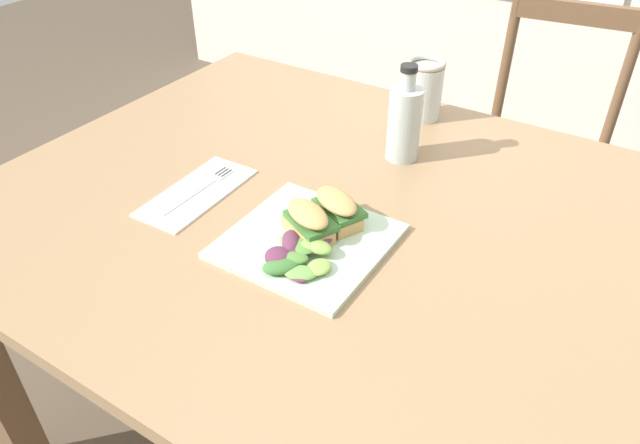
% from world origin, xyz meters
% --- Properties ---
extents(dining_table, '(1.37, 1.03, 0.74)m').
position_xyz_m(dining_table, '(0.10, 0.16, 0.63)').
color(dining_table, '#997551').
rests_on(dining_table, ground).
extents(chair_wooden_far, '(0.44, 0.44, 0.87)m').
position_xyz_m(chair_wooden_far, '(0.23, 1.10, 0.45)').
color(chair_wooden_far, brown).
rests_on(chair_wooden_far, ground).
extents(plate_lunch, '(0.26, 0.26, 0.01)m').
position_xyz_m(plate_lunch, '(0.07, 0.05, 0.74)').
color(plate_lunch, beige).
rests_on(plate_lunch, dining_table).
extents(sandwich_half_front, '(0.11, 0.10, 0.06)m').
position_xyz_m(sandwich_half_front, '(0.07, 0.06, 0.78)').
color(sandwich_half_front, tan).
rests_on(sandwich_half_front, plate_lunch).
extents(sandwich_half_back, '(0.11, 0.10, 0.06)m').
position_xyz_m(sandwich_half_back, '(0.09, 0.11, 0.78)').
color(sandwich_half_back, tan).
rests_on(sandwich_half_back, plate_lunch).
extents(salad_mixed_greens, '(0.12, 0.16, 0.02)m').
position_xyz_m(salad_mixed_greens, '(0.09, 0.00, 0.76)').
color(salad_mixed_greens, '#6B9E47').
rests_on(salad_mixed_greens, plate_lunch).
extents(napkin_folded, '(0.11, 0.24, 0.00)m').
position_xyz_m(napkin_folded, '(-0.19, 0.06, 0.74)').
color(napkin_folded, white).
rests_on(napkin_folded, dining_table).
extents(fork_on_napkin, '(0.03, 0.19, 0.00)m').
position_xyz_m(fork_on_napkin, '(-0.19, 0.08, 0.75)').
color(fork_on_napkin, silver).
rests_on(fork_on_napkin, napkin_folded).
extents(bottle_cold_brew, '(0.07, 0.07, 0.20)m').
position_xyz_m(bottle_cold_brew, '(0.08, 0.39, 0.81)').
color(bottle_cold_brew, black).
rests_on(bottle_cold_brew, dining_table).
extents(mason_jar_iced_tea, '(0.09, 0.09, 0.13)m').
position_xyz_m(mason_jar_iced_tea, '(0.04, 0.58, 0.80)').
color(mason_jar_iced_tea, '#995623').
rests_on(mason_jar_iced_tea, dining_table).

